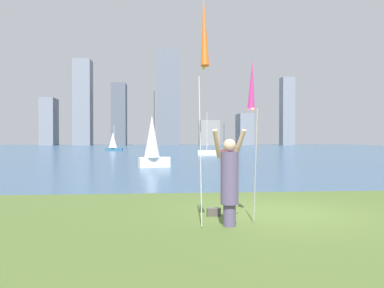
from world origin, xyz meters
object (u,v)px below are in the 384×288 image
person (229,178)px  sailboat_4 (207,152)px  sailboat_2 (152,142)px  kite_flag_left (204,37)px  kite_flag_right (252,89)px  sailboat_0 (224,151)px  bag (214,212)px  sailboat_3 (113,142)px

person → sailboat_4: sailboat_4 is taller
sailboat_2 → person: bearing=-84.1°
person → kite_flag_left: kite_flag_left is taller
kite_flag_right → sailboat_0: size_ratio=0.95×
kite_flag_right → bag: bearing=141.5°
bag → sailboat_2: size_ratio=0.07×
bag → sailboat_2: bearing=95.7°
person → sailboat_3: (-8.15, 52.88, 0.33)m
sailboat_0 → sailboat_2: bearing=-110.1°
sailboat_2 → sailboat_0: bearing=69.9°
kite_flag_left → person: bearing=38.9°
sailboat_2 → sailboat_3: sailboat_2 is taller
bag → sailboat_4: size_ratio=0.07×
bag → sailboat_0: 40.59m
sailboat_0 → sailboat_3: sailboat_3 is taller
bag → sailboat_0: bearing=79.9°
bag → sailboat_2: 16.18m
kite_flag_left → kite_flag_right: size_ratio=1.29×
kite_flag_left → sailboat_0: kite_flag_left is taller
kite_flag_right → bag: kite_flag_right is taller
bag → sailboat_3: sailboat_3 is taller
sailboat_3 → kite_flag_left: bearing=-81.9°
sailboat_0 → sailboat_3: 19.22m
sailboat_2 → kite_flag_right: bearing=-81.9°
bag → sailboat_4: bearing=83.0°
kite_flag_left → sailboat_2: (-1.18, 17.59, -2.19)m
person → sailboat_3: bearing=117.2°
sailboat_2 → bag: bearing=-84.3°
kite_flag_right → bag: (-0.76, 0.60, -2.83)m
kite_flag_left → sailboat_0: size_ratio=1.23×
bag → sailboat_3: bearing=98.8°
sailboat_0 → sailboat_4: size_ratio=0.77×
person → bag: (-0.17, 1.09, -0.90)m
sailboat_3 → sailboat_4: bearing=-54.9°
sailboat_3 → sailboat_4: size_ratio=0.82×
person → sailboat_0: bearing=98.8°
sailboat_0 → sailboat_3: (-15.12, 11.83, 1.03)m
sailboat_0 → bag: bearing=-100.1°
person → sailboat_3: size_ratio=0.51×
person → bag: size_ratio=6.38×
person → kite_flag_right: 2.07m
kite_flag_left → sailboat_0: bearing=79.7°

